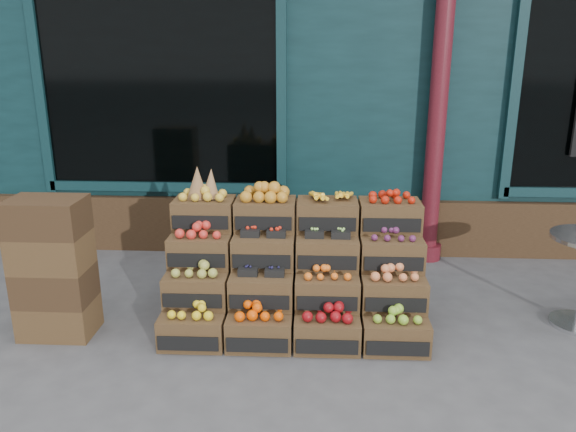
{
  "coord_description": "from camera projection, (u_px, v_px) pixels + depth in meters",
  "views": [
    {
      "loc": [
        0.05,
        -3.61,
        2.15
      ],
      "look_at": [
        -0.2,
        0.7,
        0.85
      ],
      "focal_mm": 35.0,
      "sensor_mm": 36.0,
      "label": 1
    }
  ],
  "objects": [
    {
      "name": "ground",
      "position": [
        310.0,
        356.0,
        4.08
      ],
      "size": [
        60.0,
        60.0,
        0.0
      ],
      "primitive_type": "plane",
      "color": "#464649",
      "rests_on": "ground"
    },
    {
      "name": "shop_facade",
      "position": [
        319.0,
        30.0,
        8.27
      ],
      "size": [
        12.0,
        6.24,
        4.8
      ],
      "color": "black",
      "rests_on": "ground"
    },
    {
      "name": "crate_display",
      "position": [
        294.0,
        277.0,
        4.49
      ],
      "size": [
        2.0,
        0.99,
        1.25
      ],
      "rotation": [
        0.0,
        0.0,
        0.01
      ],
      "color": "#46311B",
      "rests_on": "ground"
    },
    {
      "name": "spare_crates",
      "position": [
        53.0,
        268.0,
        4.25
      ],
      "size": [
        0.55,
        0.38,
        1.09
      ],
      "rotation": [
        0.0,
        0.0,
        0.01
      ],
      "color": "#46311B",
      "rests_on": "ground"
    },
    {
      "name": "shopkeeper",
      "position": [
        192.0,
        155.0,
        6.48
      ],
      "size": [
        0.82,
        0.69,
        1.92
      ],
      "primitive_type": "imported",
      "rotation": [
        0.0,
        0.0,
        2.75
      ],
      "color": "#1D6728",
      "rests_on": "ground"
    }
  ]
}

